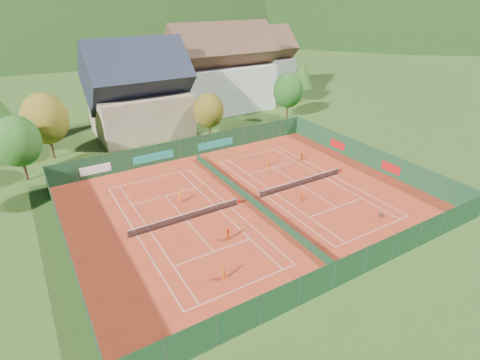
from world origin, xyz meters
name	(u,v)px	position (x,y,z in m)	size (l,w,h in m)	color
ground	(249,202)	(0.00, 0.00, -0.02)	(600.00, 600.00, 0.00)	#2C4D18
clay_pad	(249,201)	(0.00, 0.00, 0.01)	(40.00, 32.00, 0.01)	#B4341A
court_markings_left	(187,220)	(-8.00, 0.00, 0.01)	(11.03, 23.83, 0.00)	white
court_markings_right	(301,185)	(8.00, 0.00, 0.01)	(11.03, 23.83, 0.00)	white
tennis_net_left	(188,216)	(-7.85, 0.00, 0.51)	(13.30, 0.10, 1.02)	#59595B
tennis_net_right	(302,182)	(8.15, 0.00, 0.51)	(13.30, 0.10, 1.02)	#59595B
court_divider	(249,198)	(0.00, 0.00, 0.50)	(0.03, 28.80, 1.00)	#13351E
fence_north	(189,148)	(-0.46, 15.99, 1.47)	(40.00, 0.10, 3.00)	#14381D
fence_south	(350,268)	(0.00, -16.00, 1.50)	(40.00, 0.04, 3.00)	#14371A
fence_west	(66,244)	(-20.00, 0.00, 1.50)	(0.04, 32.00, 3.00)	#13341D
fence_east	(368,156)	(20.00, 0.05, 1.48)	(0.09, 32.00, 3.00)	#163D22
chalet	(139,95)	(-3.00, 30.00, 6.62)	(16.20, 12.00, 16.00)	tan
hotel_block_a	(221,73)	(16.00, 36.00, 7.38)	(21.60, 11.00, 17.25)	silver
hotel_block_b	(257,65)	(30.00, 44.00, 6.62)	(17.28, 10.00, 15.50)	silver
tree_west_front	(17,141)	(-22.00, 20.00, 5.39)	(5.72, 5.72, 8.69)	#482D1A
tree_west_mid	(45,119)	(-18.00, 26.00, 6.07)	(6.44, 6.44, 9.78)	#402917
tree_center	(209,110)	(6.00, 22.00, 4.72)	(5.01, 5.01, 7.60)	#4B2F1A
tree_east_front	(288,90)	(24.00, 24.00, 5.39)	(5.72, 5.72, 8.69)	#432917
tree_east_mid	(302,74)	(34.00, 32.00, 6.06)	(5.04, 5.04, 9.00)	#442C18
tree_east_back	(252,69)	(26.00, 40.00, 6.74)	(7.15, 7.15, 10.86)	#4C311B
mountain_backdrop	(100,93)	(28.54, 233.48, -39.64)	(820.00, 530.00, 242.00)	black
ball_hopper	(381,215)	(10.20, -10.74, 0.56)	(0.34, 0.34, 0.80)	slate
loose_ball_0	(192,241)	(-9.03, -3.75, 0.03)	(0.07, 0.07, 0.07)	#CCD833
loose_ball_1	(359,222)	(7.88, -9.89, 0.03)	(0.07, 0.07, 0.07)	#CCD833
loose_ball_2	(254,185)	(2.87, 3.25, 0.03)	(0.07, 0.07, 0.07)	#CCD833
loose_ball_3	(210,189)	(-2.58, 5.05, 0.03)	(0.07, 0.07, 0.07)	#CCD833
player_left_near	(224,273)	(-9.02, -10.29, 0.73)	(0.53, 0.35, 1.45)	orange
player_left_mid	(228,235)	(-5.89, -5.54, 0.72)	(0.70, 0.55, 1.45)	#E24614
player_left_far	(179,198)	(-7.15, 3.90, 0.71)	(0.92, 0.53, 1.43)	#FB5C16
player_right_near	(302,198)	(5.27, -3.33, 0.59)	(0.69, 0.29, 1.17)	#E55214
player_right_far_a	(268,162)	(7.73, 7.23, 0.65)	(0.64, 0.42, 1.31)	#D15A12
player_right_far_b	(302,157)	(13.13, 6.16, 0.63)	(1.18, 0.37, 1.27)	#CE5A12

